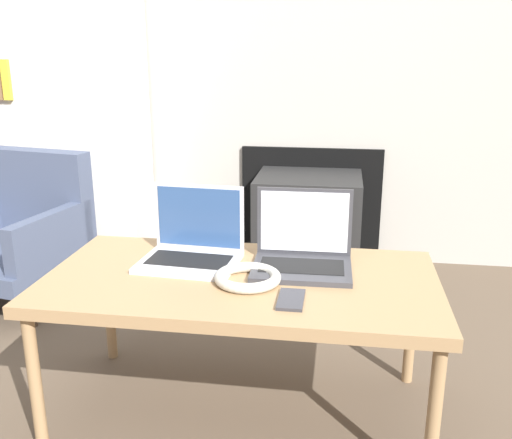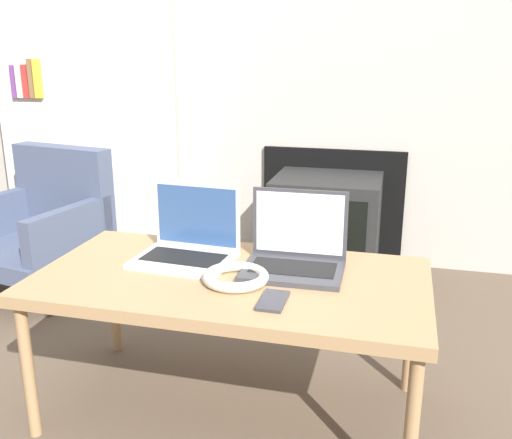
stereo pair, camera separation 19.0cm
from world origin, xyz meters
name	(u,v)px [view 1 (the left image)]	position (x,y,z in m)	size (l,w,h in m)	color
wall_back	(292,11)	(0.00, 1.82, 1.29)	(7.00, 0.08, 2.60)	#ADA89E
table	(241,288)	(0.00, 0.34, 0.43)	(1.15, 0.60, 0.46)	#9E7A51
laptop_left	(193,245)	(-0.17, 0.45, 0.51)	(0.31, 0.25, 0.23)	silver
laptop_right	(303,251)	(0.17, 0.45, 0.51)	(0.30, 0.24, 0.23)	#38383D
headphones	(248,277)	(0.03, 0.30, 0.48)	(0.19, 0.19, 0.03)	beige
phone	(291,300)	(0.16, 0.19, 0.47)	(0.07, 0.13, 0.01)	#333338
tv	(308,225)	(0.13, 1.55, 0.25)	(0.51, 0.44, 0.51)	black
armchair	(21,228)	(-1.16, 1.11, 0.32)	(0.63, 0.66, 0.66)	#47516B
bookshelf	(59,113)	(-1.19, 1.62, 0.78)	(0.88, 0.32, 1.57)	silver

